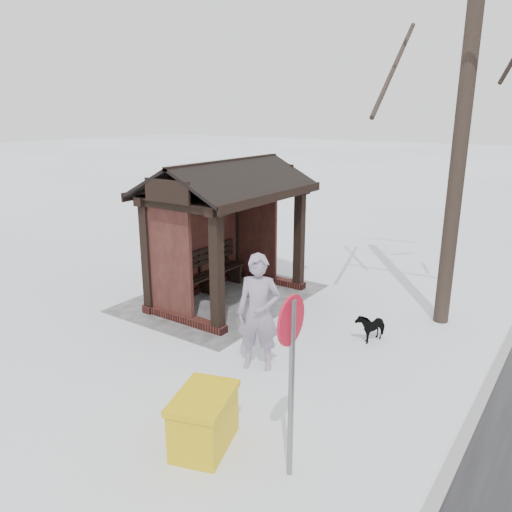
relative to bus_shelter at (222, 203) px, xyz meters
The scene contains 8 objects.
ground 2.17m from the bus_shelter, 90.00° to the left, with size 120.00×120.00×0.00m, color white.
kerb 6.05m from the bus_shelter, 90.00° to the left, with size 120.00×0.15×0.06m, color gray.
trampled_patch 2.16m from the bus_shelter, 90.00° to the right, with size 4.20×3.20×0.02m, color gray.
bus_shelter is the anchor object (origin of this frame).
pedestrian 3.43m from the bus_shelter, 48.68° to the left, with size 0.70×0.46×1.92m, color gray.
dog 4.01m from the bus_shelter, 88.28° to the left, with size 0.29×0.63×0.53m, color black.
grit_bin 5.45m from the bus_shelter, 35.72° to the left, with size 1.11×0.91×0.73m.
road_sign 5.77m from the bus_shelter, 45.87° to the left, with size 0.56×0.10×2.21m.
Camera 1 is at (8.21, 6.43, 4.05)m, focal length 35.00 mm.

